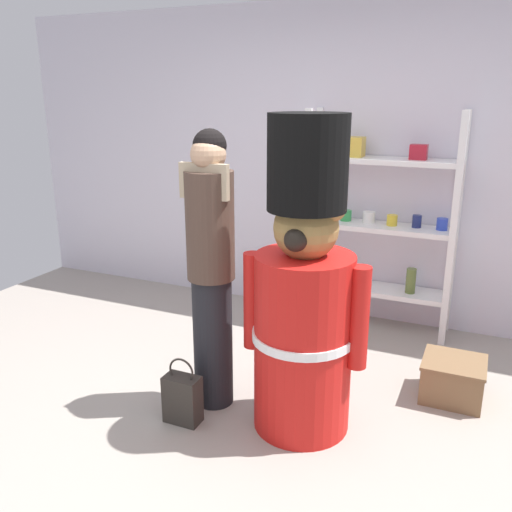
{
  "coord_description": "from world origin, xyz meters",
  "views": [
    {
      "loc": [
        1.16,
        -2.29,
        1.88
      ],
      "look_at": [
        -0.03,
        0.38,
        1.0
      ],
      "focal_mm": 38.03,
      "sensor_mm": 36.0,
      "label": 1
    }
  ],
  "objects_px": {
    "merchandise_shelf": "(378,221)",
    "shopping_bag": "(182,398)",
    "teddy_bear_guard": "(304,300)",
    "person_shopper": "(211,265)",
    "display_crate": "(453,379)"
  },
  "relations": [
    {
      "from": "person_shopper",
      "to": "shopping_bag",
      "type": "xyz_separation_m",
      "value": [
        -0.06,
        -0.28,
        -0.75
      ]
    },
    {
      "from": "display_crate",
      "to": "merchandise_shelf",
      "type": "bearing_deg",
      "value": 127.34
    },
    {
      "from": "shopping_bag",
      "to": "display_crate",
      "type": "height_order",
      "value": "shopping_bag"
    },
    {
      "from": "merchandise_shelf",
      "to": "shopping_bag",
      "type": "bearing_deg",
      "value": -111.03
    },
    {
      "from": "teddy_bear_guard",
      "to": "person_shopper",
      "type": "height_order",
      "value": "teddy_bear_guard"
    },
    {
      "from": "shopping_bag",
      "to": "display_crate",
      "type": "distance_m",
      "value": 1.71
    },
    {
      "from": "person_shopper",
      "to": "shopping_bag",
      "type": "height_order",
      "value": "person_shopper"
    },
    {
      "from": "merchandise_shelf",
      "to": "person_shopper",
      "type": "height_order",
      "value": "merchandise_shelf"
    },
    {
      "from": "merchandise_shelf",
      "to": "shopping_bag",
      "type": "xyz_separation_m",
      "value": [
        -0.72,
        -1.87,
        -0.74
      ]
    },
    {
      "from": "person_shopper",
      "to": "merchandise_shelf",
      "type": "bearing_deg",
      "value": 67.6
    },
    {
      "from": "teddy_bear_guard",
      "to": "shopping_bag",
      "type": "xyz_separation_m",
      "value": [
        -0.65,
        -0.26,
        -0.63
      ]
    },
    {
      "from": "teddy_bear_guard",
      "to": "shopping_bag",
      "type": "distance_m",
      "value": 0.94
    },
    {
      "from": "shopping_bag",
      "to": "merchandise_shelf",
      "type": "bearing_deg",
      "value": 68.97
    },
    {
      "from": "person_shopper",
      "to": "display_crate",
      "type": "distance_m",
      "value": 1.71
    },
    {
      "from": "merchandise_shelf",
      "to": "teddy_bear_guard",
      "type": "bearing_deg",
      "value": -92.46
    }
  ]
}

